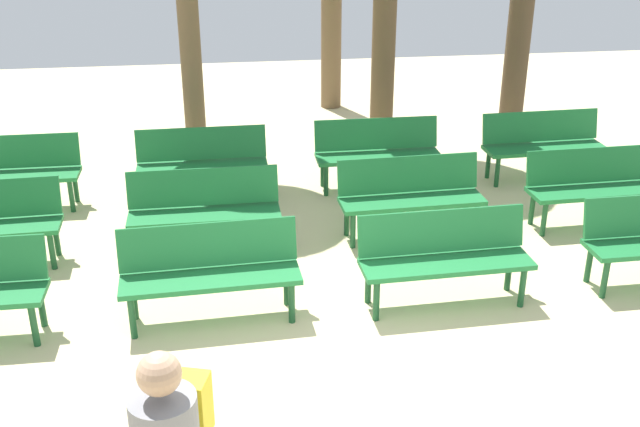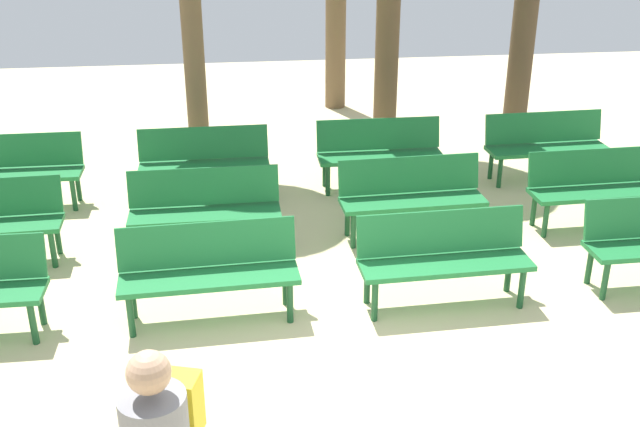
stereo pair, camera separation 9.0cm
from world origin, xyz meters
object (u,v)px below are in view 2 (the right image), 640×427
Objects in this scene: bench_r0_c2 at (444,254)px; bench_r2_c1 at (204,159)px; bench_r2_c0 at (14,167)px; bench_r2_c3 at (546,142)px; bench_r2_c2 at (380,150)px; bench_r1_c1 at (205,205)px; bench_r1_c3 at (598,184)px; bench_r0_c1 at (209,267)px; tree_0 at (336,32)px; tree_1 at (524,25)px; bench_r1_c2 at (411,193)px.

bench_r2_c1 is at bearing 125.89° from bench_r0_c2.
bench_r2_c3 is (6.73, 0.11, 0.00)m from bench_r2_c0.
bench_r2_c3 is at bearing 0.87° from bench_r2_c1.
bench_r2_c1 and bench_r2_c3 have the same top height.
bench_r2_c2 is 0.99× the size of bench_r2_c3.
bench_r1_c1 is at bearing -32.40° from bench_r2_c0.
bench_r1_c3 is 6.88m from bench_r2_c0.
bench_r1_c1 is (-2.22, 1.41, 0.00)m from bench_r0_c2.
bench_r0_c1 is 1.01× the size of bench_r2_c1.
bench_r2_c1 is 4.47m from bench_r2_c3.
bench_r2_c3 is 4.47m from tree_0.
bench_r1_c1 is at bearing -144.65° from bench_r2_c2.
tree_0 is (2.11, 6.74, 0.79)m from bench_r0_c1.
tree_1 is at bearing 16.19° from bench_r2_c0.
bench_r0_c2 is 1.01× the size of bench_r2_c1.
bench_r1_c2 is 1.01× the size of bench_r2_c1.
bench_r0_c2 is 1.00× the size of bench_r1_c2.
bench_r1_c3 is at bearing -91.69° from bench_r2_c3.
bench_r2_c3 is 0.62× the size of tree_0.
tree_0 reaches higher than bench_r1_c1.
bench_r2_c2 is at bearing -89.41° from tree_0.
bench_r1_c2 is 4.40m from tree_1.
tree_0 is at bearing 88.73° from bench_r1_c2.
bench_r1_c3 is (2.17, -0.00, 0.00)m from bench_r1_c2.
bench_r0_c2 is 2.67m from bench_r1_c3.
bench_r2_c0 is at bearing -163.73° from tree_1.
bench_r2_c1 is 0.99× the size of bench_r2_c3.
bench_r1_c3 is at bearing 31.59° from bench_r0_c2.
bench_r2_c3 is (4.43, 1.57, 0.00)m from bench_r1_c1.
bench_r1_c1 is 0.62× the size of tree_0.
bench_r2_c0 is at bearing -178.61° from bench_r2_c2.
bench_r0_c2 is 2.63m from bench_r1_c1.
tree_1 is (0.31, 1.94, 1.18)m from bench_r2_c3.
bench_r1_c3 is at bearing -95.03° from tree_1.
bench_r2_c0 is (-2.36, 2.86, 0.00)m from bench_r0_c1.
bench_r2_c2 and bench_r2_c3 have the same top height.
bench_r0_c2 is 1.01× the size of bench_r2_c0.
bench_r0_c2 is at bearing -128.58° from bench_r2_c3.
bench_r2_c1 is at bearing 146.55° from bench_r1_c2.
tree_1 reaches higher than bench_r1_c2.
bench_r2_c2 is 3.42m from tree_1.
bench_r1_c1 and bench_r2_c2 have the same top height.
tree_1 reaches higher than bench_r1_c1.
bench_r1_c2 is (0.05, 1.49, 0.00)m from bench_r0_c2.
tree_0 is (-2.27, 3.77, 0.79)m from bench_r2_c3.
tree_0 is at bearing 90.82° from bench_r2_c2.
bench_r1_c2 is 1.00× the size of bench_r1_c3.
bench_r2_c2 is (2.20, 1.55, 0.00)m from bench_r1_c1.
bench_r2_c1 is (-0.09, 2.86, 0.00)m from bench_r0_c1.
bench_r1_c3 is at bearing -66.58° from tree_0.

